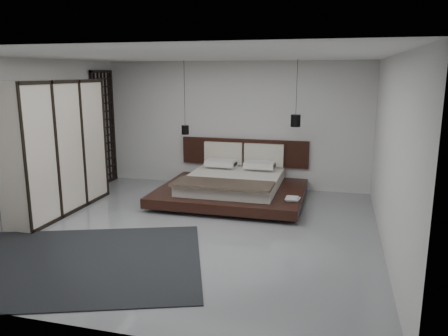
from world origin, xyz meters
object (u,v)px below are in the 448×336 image
(pendant_right, at_px, (296,121))
(rug, at_px, (68,263))
(bed, at_px, (233,185))
(wardrobe, at_px, (57,147))
(lattice_screen, at_px, (104,128))
(pendant_left, at_px, (185,129))

(pendant_right, height_order, rug, pendant_right)
(bed, xyz_separation_m, rug, (-1.44, -3.60, -0.29))
(wardrobe, bearing_deg, lattice_screen, 96.75)
(bed, relative_size, pendant_right, 2.18)
(rug, bearing_deg, wardrobe, 126.50)
(rug, bearing_deg, pendant_right, 57.20)
(lattice_screen, xyz_separation_m, rug, (1.75, -4.15, -1.29))
(bed, distance_m, pendant_right, 1.82)
(wardrobe, bearing_deg, pendant_right, 26.37)
(lattice_screen, bearing_deg, rug, -67.14)
(bed, xyz_separation_m, wardrobe, (-2.94, -1.58, 0.92))
(lattice_screen, height_order, wardrobe, lattice_screen)
(pendant_left, distance_m, rug, 4.29)
(bed, bearing_deg, rug, -111.77)
(pendant_left, xyz_separation_m, pendant_right, (2.36, 0.00, 0.25))
(bed, relative_size, wardrobe, 1.16)
(wardrobe, distance_m, rug, 2.79)
(bed, height_order, rug, bed)
(pendant_right, bearing_deg, rug, -122.80)
(pendant_left, xyz_separation_m, wardrobe, (-1.75, -2.04, -0.14))
(bed, distance_m, wardrobe, 3.46)
(wardrobe, xyz_separation_m, rug, (1.50, -2.02, -1.20))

